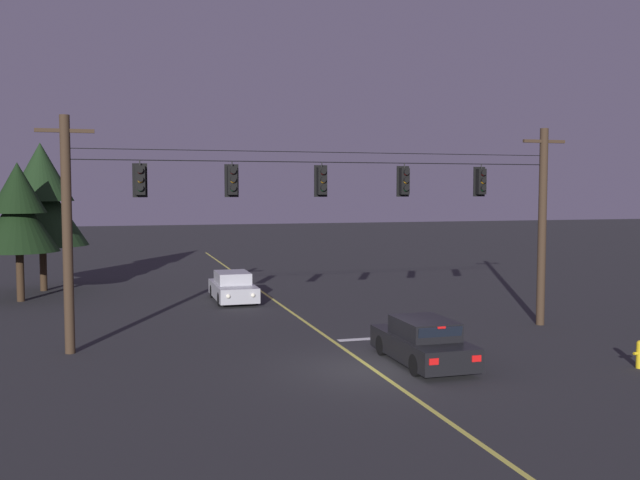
{
  "coord_description": "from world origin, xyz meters",
  "views": [
    {
      "loc": [
        -7.17,
        -19.13,
        5.26
      ],
      "look_at": [
        0.0,
        5.65,
        3.44
      ],
      "focal_mm": 39.38,
      "sensor_mm": 36.0,
      "label": 1
    }
  ],
  "objects_px": {
    "traffic_light_left_inner": "(232,180)",
    "tree_verge_near": "(18,212)",
    "car_oncoming_lead": "(233,287)",
    "tree_verge_far": "(41,199)",
    "traffic_light_leftmost": "(140,180)",
    "traffic_light_right_inner": "(405,181)",
    "car_waiting_near_lane": "(423,342)",
    "fire_hydrant": "(640,353)",
    "traffic_light_centre": "(322,181)",
    "traffic_light_rightmost": "(481,181)"
  },
  "relations": [
    {
      "from": "traffic_light_left_inner",
      "to": "tree_verge_near",
      "type": "xyz_separation_m",
      "value": [
        -8.27,
        12.0,
        -1.34
      ]
    },
    {
      "from": "car_oncoming_lead",
      "to": "tree_verge_far",
      "type": "distance_m",
      "value": 11.71
    },
    {
      "from": "traffic_light_leftmost",
      "to": "traffic_light_right_inner",
      "type": "distance_m",
      "value": 9.35
    },
    {
      "from": "traffic_light_right_inner",
      "to": "tree_verge_far",
      "type": "distance_m",
      "value": 20.81
    },
    {
      "from": "traffic_light_left_inner",
      "to": "tree_verge_far",
      "type": "relative_size",
      "value": 0.16
    },
    {
      "from": "car_waiting_near_lane",
      "to": "car_oncoming_lead",
      "type": "xyz_separation_m",
      "value": [
        -3.63,
        13.7,
        -0.0
      ]
    },
    {
      "from": "tree_verge_far",
      "to": "car_oncoming_lead",
      "type": "bearing_deg",
      "value": -34.42
    },
    {
      "from": "traffic_light_left_inner",
      "to": "tree_verge_near",
      "type": "relative_size",
      "value": 0.18
    },
    {
      "from": "traffic_light_right_inner",
      "to": "car_waiting_near_lane",
      "type": "height_order",
      "value": "traffic_light_right_inner"
    },
    {
      "from": "traffic_light_left_inner",
      "to": "fire_hydrant",
      "type": "xyz_separation_m",
      "value": [
        11.05,
        -6.71,
        -5.17
      ]
    },
    {
      "from": "car_waiting_near_lane",
      "to": "fire_hydrant",
      "type": "xyz_separation_m",
      "value": [
        5.95,
        -2.31,
        -0.21
      ]
    },
    {
      "from": "tree_verge_near",
      "to": "fire_hydrant",
      "type": "xyz_separation_m",
      "value": [
        19.31,
        -18.72,
        -3.83
      ]
    },
    {
      "from": "traffic_light_centre",
      "to": "traffic_light_right_inner",
      "type": "xyz_separation_m",
      "value": [
        3.14,
        0.0,
        0.0
      ]
    },
    {
      "from": "fire_hydrant",
      "to": "tree_verge_near",
      "type": "bearing_deg",
      "value": 135.9
    },
    {
      "from": "traffic_light_right_inner",
      "to": "tree_verge_near",
      "type": "relative_size",
      "value": 0.18
    },
    {
      "from": "tree_verge_far",
      "to": "fire_hydrant",
      "type": "bearing_deg",
      "value": -50.02
    },
    {
      "from": "traffic_light_centre",
      "to": "car_waiting_near_lane",
      "type": "relative_size",
      "value": 0.28
    },
    {
      "from": "traffic_light_leftmost",
      "to": "tree_verge_far",
      "type": "height_order",
      "value": "tree_verge_far"
    },
    {
      "from": "traffic_light_left_inner",
      "to": "car_oncoming_lead",
      "type": "distance_m",
      "value": 10.64
    },
    {
      "from": "traffic_light_left_inner",
      "to": "traffic_light_rightmost",
      "type": "bearing_deg",
      "value": 0.0
    },
    {
      "from": "traffic_light_rightmost",
      "to": "tree_verge_far",
      "type": "relative_size",
      "value": 0.16
    },
    {
      "from": "traffic_light_rightmost",
      "to": "tree_verge_near",
      "type": "distance_m",
      "value": 21.43
    },
    {
      "from": "tree_verge_near",
      "to": "car_waiting_near_lane",
      "type": "bearing_deg",
      "value": -50.84
    },
    {
      "from": "traffic_light_right_inner",
      "to": "tree_verge_far",
      "type": "relative_size",
      "value": 0.16
    },
    {
      "from": "car_oncoming_lead",
      "to": "tree_verge_near",
      "type": "height_order",
      "value": "tree_verge_near"
    },
    {
      "from": "traffic_light_rightmost",
      "to": "tree_verge_far",
      "type": "distance_m",
      "value": 23.01
    },
    {
      "from": "car_waiting_near_lane",
      "to": "car_oncoming_lead",
      "type": "relative_size",
      "value": 0.98
    },
    {
      "from": "car_waiting_near_lane",
      "to": "traffic_light_leftmost",
      "type": "bearing_deg",
      "value": 151.56
    },
    {
      "from": "traffic_light_leftmost",
      "to": "car_oncoming_lead",
      "type": "bearing_deg",
      "value": 64.18
    },
    {
      "from": "traffic_light_centre",
      "to": "tree_verge_near",
      "type": "height_order",
      "value": "tree_verge_near"
    },
    {
      "from": "traffic_light_left_inner",
      "to": "traffic_light_leftmost",
      "type": "bearing_deg",
      "value": 180.0
    },
    {
      "from": "tree_verge_far",
      "to": "traffic_light_rightmost",
      "type": "bearing_deg",
      "value": -42.33
    },
    {
      "from": "car_waiting_near_lane",
      "to": "car_oncoming_lead",
      "type": "height_order",
      "value": "same"
    },
    {
      "from": "traffic_light_rightmost",
      "to": "tree_verge_near",
      "type": "xyz_separation_m",
      "value": [
        -17.7,
        12.0,
        -1.34
      ]
    },
    {
      "from": "tree_verge_near",
      "to": "traffic_light_left_inner",
      "type": "bearing_deg",
      "value": -55.44
    },
    {
      "from": "car_oncoming_lead",
      "to": "tree_verge_near",
      "type": "xyz_separation_m",
      "value": [
        -9.73,
        2.71,
        3.62
      ]
    },
    {
      "from": "traffic_light_rightmost",
      "to": "car_waiting_near_lane",
      "type": "bearing_deg",
      "value": -134.57
    },
    {
      "from": "traffic_light_left_inner",
      "to": "tree_verge_far",
      "type": "bearing_deg",
      "value": 116.05
    },
    {
      "from": "traffic_light_left_inner",
      "to": "fire_hydrant",
      "type": "bearing_deg",
      "value": -31.29
    },
    {
      "from": "tree_verge_near",
      "to": "tree_verge_far",
      "type": "distance_m",
      "value": 3.59
    },
    {
      "from": "traffic_light_left_inner",
      "to": "tree_verge_far",
      "type": "distance_m",
      "value": 17.26
    },
    {
      "from": "traffic_light_left_inner",
      "to": "traffic_light_rightmost",
      "type": "distance_m",
      "value": 9.43
    },
    {
      "from": "traffic_light_leftmost",
      "to": "car_waiting_near_lane",
      "type": "distance_m",
      "value": 10.49
    },
    {
      "from": "traffic_light_left_inner",
      "to": "traffic_light_centre",
      "type": "distance_m",
      "value": 3.18
    },
    {
      "from": "traffic_light_leftmost",
      "to": "traffic_light_left_inner",
      "type": "bearing_deg",
      "value": 0.0
    },
    {
      "from": "traffic_light_rightmost",
      "to": "car_waiting_near_lane",
      "type": "distance_m",
      "value": 7.93
    },
    {
      "from": "traffic_light_right_inner",
      "to": "fire_hydrant",
      "type": "bearing_deg",
      "value": -54.81
    },
    {
      "from": "tree_verge_near",
      "to": "traffic_light_right_inner",
      "type": "bearing_deg",
      "value": -39.47
    },
    {
      "from": "traffic_light_leftmost",
      "to": "traffic_light_right_inner",
      "type": "bearing_deg",
      "value": 0.0
    },
    {
      "from": "traffic_light_right_inner",
      "to": "car_oncoming_lead",
      "type": "relative_size",
      "value": 0.28
    }
  ]
}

